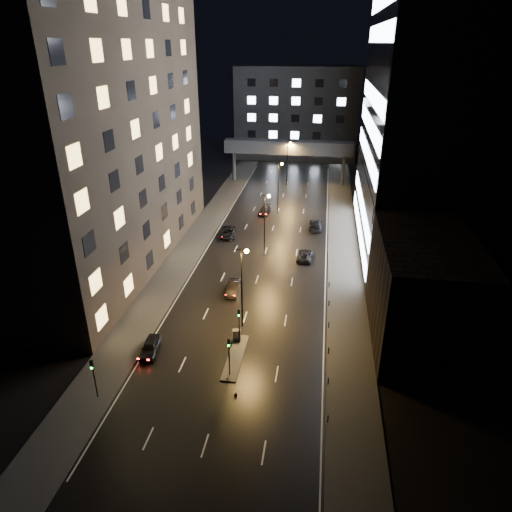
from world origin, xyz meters
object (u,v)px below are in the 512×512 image
object	(u,v)px
car_away_c	(228,232)
utility_cabinet	(237,335)
car_away_d	(265,211)
car_away_a	(150,347)
car_away_b	(233,287)
car_toward_a	(305,255)
car_toward_b	(316,224)

from	to	relation	value
car_away_c	utility_cabinet	size ratio (longest dim) A/B	3.86
car_away_d	car_away_c	bearing A→B (deg)	-106.64
car_away_a	car_away_b	size ratio (longest dim) A/B	0.96
car_toward_a	car_away_d	bearing A→B (deg)	-61.95
car_away_b	utility_cabinet	xyz separation A→B (m)	(2.54, -10.92, 0.10)
car_away_a	car_toward_a	distance (m)	30.49
car_away_b	utility_cabinet	size ratio (longest dim) A/B	3.27
car_away_c	car_toward_b	bearing A→B (deg)	13.86
car_away_b	car_away_d	xyz separation A→B (m)	(0.12, 31.45, -0.05)
car_away_d	car_toward_b	xyz separation A→B (m)	(10.18, -6.37, 0.14)
car_toward_a	utility_cabinet	distance (m)	23.72
car_away_b	car_toward_a	distance (m)	14.94
car_away_a	utility_cabinet	world-z (taller)	utility_cabinet
car_away_c	car_away_b	bearing A→B (deg)	-84.11
car_toward_b	car_away_c	bearing A→B (deg)	20.70
car_away_d	car_toward_a	size ratio (longest dim) A/B	0.99
car_toward_b	utility_cabinet	size ratio (longest dim) A/B	4.17
car_toward_b	car_away_a	bearing A→B (deg)	66.23
car_away_d	car_toward_a	distance (m)	21.52
car_away_a	car_away_c	size ratio (longest dim) A/B	0.82
car_away_b	car_away_a	bearing A→B (deg)	-116.86
car_away_b	car_away_d	bearing A→B (deg)	86.71
car_away_a	car_away_d	bearing A→B (deg)	75.47
car_away_a	car_toward_b	bearing A→B (deg)	60.64
car_toward_b	utility_cabinet	xyz separation A→B (m)	(-7.75, -36.01, 0.01)
car_toward_b	car_away_d	bearing A→B (deg)	-32.95
car_away_b	car_toward_b	size ratio (longest dim) A/B	0.78
car_away_a	car_toward_a	size ratio (longest dim) A/B	0.90
car_away_b	car_toward_a	world-z (taller)	car_away_b
car_away_c	car_toward_a	size ratio (longest dim) A/B	1.10
car_away_a	car_away_b	world-z (taller)	car_away_b
car_away_c	car_away_d	size ratio (longest dim) A/B	1.12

